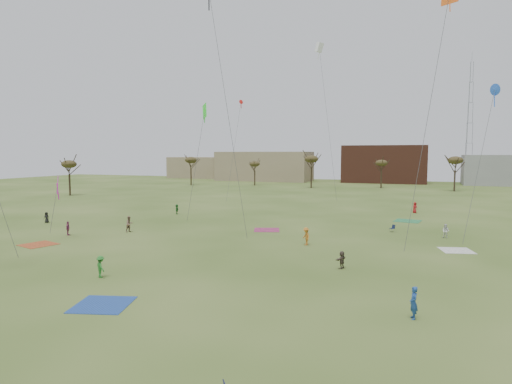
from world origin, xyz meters
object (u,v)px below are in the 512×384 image
(flyer_near_right, at_px, (414,303))
(radio_tower, at_px, (469,122))
(flyer_near_center, at_px, (101,267))
(camp_chair_right, at_px, (392,230))

(flyer_near_right, relative_size, radio_tower, 0.05)
(flyer_near_center, relative_size, camp_chair_right, 1.93)
(radio_tower, bearing_deg, camp_chair_right, -99.76)
(flyer_near_center, height_order, radio_tower, radio_tower)
(camp_chair_right, height_order, radio_tower, radio_tower)
(flyer_near_right, relative_size, camp_chair_right, 2.17)
(flyer_near_center, distance_m, camp_chair_right, 34.42)
(camp_chair_right, bearing_deg, flyer_near_center, -76.95)
(flyer_near_right, bearing_deg, flyer_near_center, -107.46)
(flyer_near_right, distance_m, radio_tower, 131.16)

